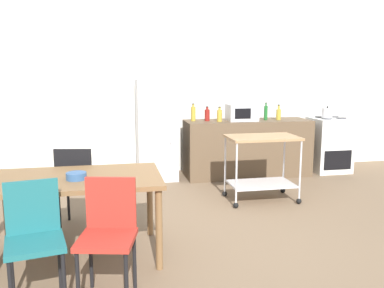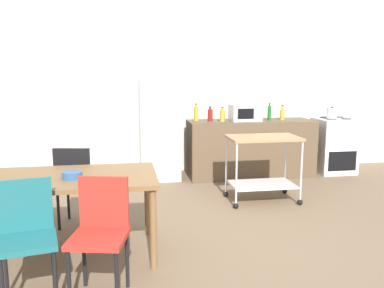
{
  "view_description": "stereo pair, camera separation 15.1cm",
  "coord_description": "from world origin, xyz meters",
  "px_view_note": "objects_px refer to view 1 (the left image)",
  "views": [
    {
      "loc": [
        -1.28,
        -3.67,
        1.68
      ],
      "look_at": [
        -0.29,
        1.2,
        0.8
      ],
      "focal_mm": 38.89,
      "sensor_mm": 36.0,
      "label": 1
    },
    {
      "loc": [
        -1.13,
        -3.7,
        1.68
      ],
      "look_at": [
        -0.29,
        1.2,
        0.8
      ],
      "focal_mm": 38.89,
      "sensor_mm": 36.0,
      "label": 2
    }
  ],
  "objects_px": {
    "kitchen_cart": "(262,157)",
    "fruit_bowl": "(76,176)",
    "chair_red": "(108,230)",
    "refrigerator": "(157,130)",
    "bottle_sesame_oil": "(193,114)",
    "bottle_hot_sauce": "(266,113)",
    "stove_oven": "(329,145)",
    "dining_table": "(76,186)",
    "chair_black": "(77,181)",
    "chair_teal": "(34,234)",
    "bottle_wine": "(220,115)",
    "kettle": "(327,113)",
    "bottle_soda": "(207,115)",
    "microwave": "(242,112)",
    "bottle_sparkling_water": "(279,114)"
  },
  "relations": [
    {
      "from": "kitchen_cart",
      "to": "chair_red",
      "type": "bearing_deg",
      "value": -134.46
    },
    {
      "from": "bottle_sesame_oil",
      "to": "bottle_wine",
      "type": "relative_size",
      "value": 1.19
    },
    {
      "from": "dining_table",
      "to": "chair_teal",
      "type": "xyz_separation_m",
      "value": [
        -0.25,
        -0.71,
        -0.15
      ]
    },
    {
      "from": "bottle_sesame_oil",
      "to": "stove_oven",
      "type": "bearing_deg",
      "value": -1.76
    },
    {
      "from": "dining_table",
      "to": "kitchen_cart",
      "type": "xyz_separation_m",
      "value": [
        2.23,
        1.27,
        -0.1
      ]
    },
    {
      "from": "stove_oven",
      "to": "kitchen_cart",
      "type": "relative_size",
      "value": 1.01
    },
    {
      "from": "chair_red",
      "to": "kettle",
      "type": "distance_m",
      "value": 4.8
    },
    {
      "from": "bottle_sesame_oil",
      "to": "bottle_soda",
      "type": "distance_m",
      "value": 0.22
    },
    {
      "from": "bottle_sparkling_water",
      "to": "chair_red",
      "type": "bearing_deg",
      "value": -129.74
    },
    {
      "from": "bottle_wine",
      "to": "fruit_bowl",
      "type": "xyz_separation_m",
      "value": [
        -1.98,
        -2.58,
        -0.22
      ]
    },
    {
      "from": "chair_teal",
      "to": "stove_oven",
      "type": "height_order",
      "value": "stove_oven"
    },
    {
      "from": "refrigerator",
      "to": "bottle_sparkling_water",
      "type": "xyz_separation_m",
      "value": [
        1.95,
        -0.13,
        0.22
      ]
    },
    {
      "from": "chair_teal",
      "to": "bottle_soda",
      "type": "bearing_deg",
      "value": 47.04
    },
    {
      "from": "kitchen_cart",
      "to": "refrigerator",
      "type": "bearing_deg",
      "value": 130.74
    },
    {
      "from": "chair_teal",
      "to": "chair_black",
      "type": "bearing_deg",
      "value": 71.11
    },
    {
      "from": "bottle_sesame_oil",
      "to": "bottle_hot_sauce",
      "type": "distance_m",
      "value": 1.17
    },
    {
      "from": "chair_red",
      "to": "refrigerator",
      "type": "bearing_deg",
      "value": 90.55
    },
    {
      "from": "stove_oven",
      "to": "bottle_wine",
      "type": "relative_size",
      "value": 4.0
    },
    {
      "from": "fruit_bowl",
      "to": "dining_table",
      "type": "bearing_deg",
      "value": 98.05
    },
    {
      "from": "chair_red",
      "to": "bottle_sparkling_water",
      "type": "distance_m",
      "value": 4.27
    },
    {
      "from": "refrigerator",
      "to": "bottle_wine",
      "type": "relative_size",
      "value": 6.74
    },
    {
      "from": "dining_table",
      "to": "fruit_bowl",
      "type": "bearing_deg",
      "value": -81.95
    },
    {
      "from": "stove_oven",
      "to": "fruit_bowl",
      "type": "height_order",
      "value": "stove_oven"
    },
    {
      "from": "chair_teal",
      "to": "bottle_soda",
      "type": "height_order",
      "value": "bottle_soda"
    },
    {
      "from": "kitchen_cart",
      "to": "bottle_wine",
      "type": "bearing_deg",
      "value": 100.99
    },
    {
      "from": "refrigerator",
      "to": "bottle_soda",
      "type": "bearing_deg",
      "value": -3.28
    },
    {
      "from": "refrigerator",
      "to": "bottle_wine",
      "type": "xyz_separation_m",
      "value": [
        0.96,
        -0.17,
        0.22
      ]
    },
    {
      "from": "bottle_soda",
      "to": "refrigerator",
      "type": "bearing_deg",
      "value": 176.72
    },
    {
      "from": "bottle_soda",
      "to": "fruit_bowl",
      "type": "height_order",
      "value": "bottle_soda"
    },
    {
      "from": "chair_black",
      "to": "fruit_bowl",
      "type": "relative_size",
      "value": 5.09
    },
    {
      "from": "kitchen_cart",
      "to": "bottle_hot_sauce",
      "type": "xyz_separation_m",
      "value": [
        0.54,
        1.29,
        0.45
      ]
    },
    {
      "from": "chair_teal",
      "to": "chair_red",
      "type": "bearing_deg",
      "value": -13.23
    },
    {
      "from": "chair_red",
      "to": "bottle_hot_sauce",
      "type": "height_order",
      "value": "bottle_hot_sauce"
    },
    {
      "from": "chair_teal",
      "to": "refrigerator",
      "type": "bearing_deg",
      "value": 58.23
    },
    {
      "from": "microwave",
      "to": "kettle",
      "type": "relative_size",
      "value": 1.92
    },
    {
      "from": "chair_black",
      "to": "microwave",
      "type": "distance_m",
      "value": 3.06
    },
    {
      "from": "kitchen_cart",
      "to": "kettle",
      "type": "height_order",
      "value": "kettle"
    },
    {
      "from": "dining_table",
      "to": "microwave",
      "type": "xyz_separation_m",
      "value": [
        2.37,
        2.53,
        0.36
      ]
    },
    {
      "from": "kitchen_cart",
      "to": "bottle_wine",
      "type": "height_order",
      "value": "bottle_wine"
    },
    {
      "from": "dining_table",
      "to": "fruit_bowl",
      "type": "distance_m",
      "value": 0.14
    },
    {
      "from": "bottle_sesame_oil",
      "to": "chair_teal",
      "type": "bearing_deg",
      "value": -118.94
    },
    {
      "from": "chair_black",
      "to": "chair_teal",
      "type": "distance_m",
      "value": 1.45
    },
    {
      "from": "kitchen_cart",
      "to": "fruit_bowl",
      "type": "distance_m",
      "value": 2.61
    },
    {
      "from": "kitchen_cart",
      "to": "fruit_bowl",
      "type": "relative_size",
      "value": 5.2
    },
    {
      "from": "bottle_soda",
      "to": "bottle_wine",
      "type": "bearing_deg",
      "value": -36.04
    },
    {
      "from": "stove_oven",
      "to": "kitchen_cart",
      "type": "xyz_separation_m",
      "value": [
        -1.7,
        -1.32,
        0.12
      ]
    },
    {
      "from": "bottle_sesame_oil",
      "to": "kettle",
      "type": "distance_m",
      "value": 2.21
    },
    {
      "from": "stove_oven",
      "to": "dining_table",
      "type": "bearing_deg",
      "value": -146.71
    },
    {
      "from": "bottle_sesame_oil",
      "to": "bottle_soda",
      "type": "xyz_separation_m",
      "value": [
        0.22,
        -0.04,
        -0.02
      ]
    },
    {
      "from": "bottle_hot_sauce",
      "to": "kettle",
      "type": "relative_size",
      "value": 1.16
    }
  ]
}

